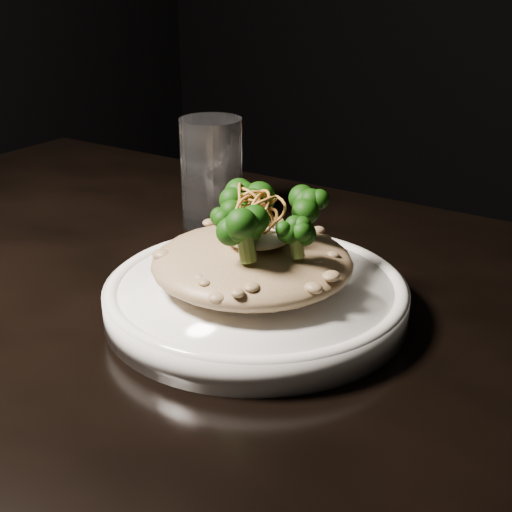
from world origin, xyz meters
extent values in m
cube|color=black|center=(0.00, 0.00, 0.73)|extent=(1.10, 0.80, 0.04)
cylinder|color=black|center=(-0.48, 0.33, 0.35)|extent=(0.05, 0.05, 0.71)
cylinder|color=white|center=(0.09, 0.04, 0.76)|extent=(0.27, 0.27, 0.03)
ellipsoid|color=brown|center=(0.08, 0.04, 0.80)|extent=(0.18, 0.18, 0.04)
ellipsoid|color=white|center=(0.09, 0.04, 0.82)|extent=(0.06, 0.06, 0.02)
cylinder|color=silver|center=(-0.08, 0.20, 0.81)|extent=(0.09, 0.09, 0.13)
camera|label=1|loc=(0.40, -0.43, 1.05)|focal=50.00mm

